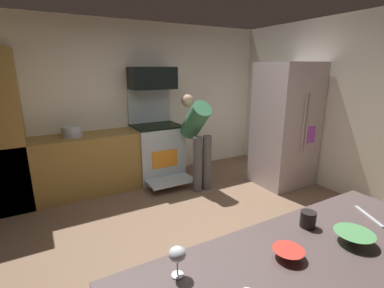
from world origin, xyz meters
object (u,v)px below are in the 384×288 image
(oven_range, at_px, (157,150))
(mixing_bowl_small, at_px, (288,253))
(person_cook, at_px, (197,134))
(mixing_bowl_large, at_px, (353,238))
(refrigerator, at_px, (286,125))
(stock_pot, at_px, (72,132))
(microwave, at_px, (152,78))
(mug_coffee, at_px, (308,219))
(wine_glass_mid, at_px, (177,255))

(oven_range, relative_size, mixing_bowl_small, 9.31)
(person_cook, distance_m, mixing_bowl_small, 2.97)
(person_cook, relative_size, mixing_bowl_large, 6.82)
(refrigerator, distance_m, person_cook, 1.44)
(refrigerator, bearing_deg, stock_pot, 158.85)
(stock_pot, bearing_deg, microwave, 3.52)
(mug_coffee, bearing_deg, microwave, 84.71)
(mixing_bowl_large, height_order, mixing_bowl_small, mixing_bowl_large)
(microwave, height_order, person_cook, microwave)
(mixing_bowl_large, bearing_deg, mug_coffee, 109.76)
(refrigerator, relative_size, mixing_bowl_small, 11.86)
(mixing_bowl_large, height_order, stock_pot, stock_pot)
(mixing_bowl_small, bearing_deg, person_cook, 68.83)
(wine_glass_mid, bearing_deg, mixing_bowl_small, -16.43)
(oven_range, xyz_separation_m, refrigerator, (1.75, -1.17, 0.46))
(mixing_bowl_large, xyz_separation_m, stock_pot, (-1.08, 3.49, 0.04))
(person_cook, bearing_deg, mixing_bowl_small, -111.17)
(person_cook, height_order, stock_pot, person_cook)
(mug_coffee, bearing_deg, person_cook, 74.31)
(microwave, distance_m, stock_pot, 1.49)
(microwave, relative_size, person_cook, 0.51)
(oven_range, bearing_deg, stock_pot, 179.36)
(mug_coffee, height_order, stock_pot, stock_pot)
(microwave, bearing_deg, person_cook, -59.32)
(mixing_bowl_small, bearing_deg, mug_coffee, 23.80)
(oven_range, bearing_deg, refrigerator, -33.62)
(microwave, xyz_separation_m, mug_coffee, (-0.31, -3.34, -0.76))
(wine_glass_mid, xyz_separation_m, stock_pot, (-0.10, 3.24, -0.04))
(microwave, relative_size, mixing_bowl_small, 4.51)
(mixing_bowl_small, bearing_deg, stock_pot, 100.87)
(oven_range, distance_m, mug_coffee, 3.29)
(wine_glass_mid, height_order, mug_coffee, wine_glass_mid)
(refrigerator, xyz_separation_m, mixing_bowl_large, (-1.98, -2.31, -0.04))
(refrigerator, xyz_separation_m, mug_coffee, (-2.06, -2.07, -0.02))
(microwave, distance_m, mug_coffee, 3.43)
(mixing_bowl_large, bearing_deg, refrigerator, 49.47)
(refrigerator, bearing_deg, mixing_bowl_large, -130.53)
(microwave, bearing_deg, refrigerator, -35.71)
(wine_glass_mid, xyz_separation_m, mug_coffee, (0.89, -0.02, -0.06))
(stock_pot, bearing_deg, mixing_bowl_small, -79.13)
(mixing_bowl_large, bearing_deg, microwave, 86.42)
(mug_coffee, bearing_deg, mixing_bowl_large, -70.24)
(oven_range, bearing_deg, mixing_bowl_small, -100.77)
(person_cook, distance_m, wine_glass_mid, 3.07)
(oven_range, xyz_separation_m, microwave, (-0.00, 0.09, 1.20))
(stock_pot, bearing_deg, oven_range, -0.64)
(microwave, bearing_deg, stock_pot, -176.48)
(wine_glass_mid, distance_m, mug_coffee, 0.90)
(mixing_bowl_large, xyz_separation_m, wine_glass_mid, (-0.98, 0.25, 0.08))
(oven_range, xyz_separation_m, wine_glass_mid, (-1.20, -3.22, 0.50))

